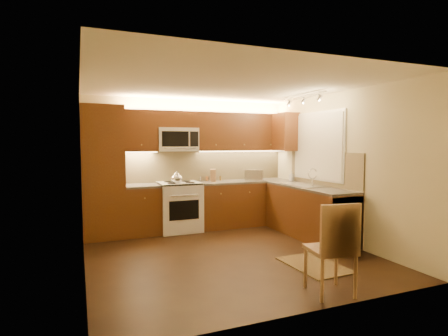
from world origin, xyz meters
name	(u,v)px	position (x,y,z in m)	size (l,w,h in m)	color
floor	(228,254)	(0.00, 0.00, 0.00)	(4.00, 4.00, 0.01)	black
ceiling	(229,84)	(0.00, 0.00, 2.50)	(4.00, 4.00, 0.01)	beige
wall_back	(190,163)	(0.00, 2.00, 1.25)	(4.00, 0.01, 2.50)	beige
wall_front	(309,186)	(0.00, -2.00, 1.25)	(4.00, 0.01, 2.50)	beige
wall_left	(82,175)	(-2.00, 0.00, 1.25)	(0.01, 4.00, 2.50)	beige
wall_right	(339,167)	(2.00, 0.00, 1.25)	(0.01, 4.00, 2.50)	beige
pantry	(103,172)	(-1.65, 1.70, 1.15)	(0.70, 0.60, 2.30)	#4A1F0F
base_cab_back_left	(142,211)	(-0.99, 1.70, 0.43)	(0.62, 0.60, 0.86)	#4A1F0F
counter_back_left	(142,186)	(-0.99, 1.70, 0.88)	(0.62, 0.60, 0.04)	#3C3937
base_cab_back_right	(243,204)	(1.04, 1.70, 0.43)	(1.92, 0.60, 0.86)	#4A1F0F
counter_back_right	(244,181)	(1.04, 1.70, 0.88)	(1.92, 0.60, 0.04)	#3C3937
base_cab_right	(309,213)	(1.70, 0.40, 0.43)	(0.60, 2.00, 0.86)	#4A1F0F
counter_right	(309,187)	(1.70, 0.40, 0.88)	(0.60, 2.00, 0.04)	#3C3937
dishwasher	(335,221)	(1.70, -0.30, 0.43)	(0.58, 0.60, 0.84)	silver
backsplash_back	(206,166)	(0.35, 1.99, 1.20)	(3.30, 0.02, 0.60)	tan
backsplash_right	(323,169)	(1.99, 0.40, 1.20)	(0.02, 2.00, 0.60)	tan
upper_cab_back_left	(140,131)	(-0.99, 1.82, 1.88)	(0.62, 0.35, 0.75)	#4A1F0F
upper_cab_back_right	(241,132)	(1.04, 1.82, 1.88)	(1.92, 0.35, 0.75)	#4A1F0F
upper_cab_bridge	(177,120)	(-0.30, 1.82, 2.09)	(0.76, 0.35, 0.31)	#4A1F0F
upper_cab_right_corner	(286,132)	(1.82, 1.40, 1.88)	(0.35, 0.50, 0.75)	#4A1F0F
stove	(179,207)	(-0.30, 1.68, 0.46)	(0.76, 0.65, 0.92)	silver
microwave	(177,140)	(-0.30, 1.81, 1.72)	(0.76, 0.38, 0.44)	silver
window_frame	(318,146)	(1.99, 0.55, 1.60)	(0.03, 1.44, 1.24)	silver
window_blinds	(317,146)	(1.97, 0.55, 1.60)	(0.02, 1.36, 1.16)	silver
sink	(304,181)	(1.70, 0.55, 0.98)	(0.52, 0.86, 0.15)	silver
faucet	(313,177)	(1.88, 0.55, 1.05)	(0.20, 0.04, 0.30)	silver
track_light_bar	(303,96)	(1.55, 0.40, 2.46)	(0.04, 1.20, 0.03)	silver
kettle	(177,177)	(-0.40, 1.49, 1.04)	(0.21, 0.21, 0.24)	silver
toaster_oven	(253,175)	(1.25, 1.69, 1.01)	(0.36, 0.27, 0.21)	silver
knife_block	(213,175)	(0.41, 1.78, 1.02)	(0.11, 0.17, 0.24)	#9B6E46
spice_jar_a	(201,179)	(0.18, 1.83, 0.95)	(0.04, 0.04, 0.09)	silver
spice_jar_b	(221,178)	(0.60, 1.85, 0.95)	(0.04, 0.04, 0.09)	brown
spice_jar_c	(208,178)	(0.37, 1.94, 0.94)	(0.05, 0.05, 0.09)	silver
spice_jar_d	(207,179)	(0.33, 1.91, 0.95)	(0.04, 0.04, 0.09)	#A86A32
soap_bottle	(292,176)	(1.94, 1.34, 0.99)	(0.08, 0.08, 0.18)	#AFAEB2
rug	(314,265)	(0.88, -0.90, 0.01)	(0.63, 0.95, 0.01)	black
dining_chair	(330,247)	(0.50, -1.70, 0.51)	(0.45, 0.45, 1.03)	#9B6E46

